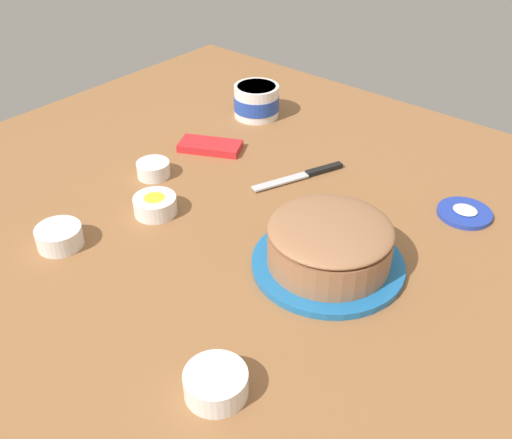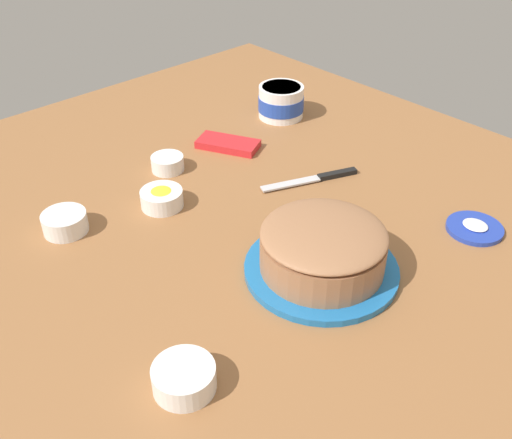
% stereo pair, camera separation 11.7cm
% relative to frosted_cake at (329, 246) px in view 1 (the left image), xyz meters
% --- Properties ---
extents(ground_plane, '(1.54, 1.54, 0.00)m').
position_rel_frosted_cake_xyz_m(ground_plane, '(0.26, 0.01, -0.05)').
color(ground_plane, '#936038').
extents(frosted_cake, '(0.29, 0.29, 0.10)m').
position_rel_frosted_cake_xyz_m(frosted_cake, '(0.00, 0.00, 0.00)').
color(frosted_cake, '#1E6BB2').
rests_on(frosted_cake, ground_plane).
extents(frosting_tub, '(0.12, 0.12, 0.09)m').
position_rel_frosted_cake_xyz_m(frosting_tub, '(0.52, -0.41, -0.00)').
color(frosting_tub, white).
rests_on(frosting_tub, ground_plane).
extents(frosting_tub_lid, '(0.11, 0.11, 0.02)m').
position_rel_frosted_cake_xyz_m(frosting_tub_lid, '(-0.12, -0.33, -0.04)').
color(frosting_tub_lid, '#233DAD').
rests_on(frosting_tub_lid, ground_plane).
extents(spreading_knife, '(0.11, 0.23, 0.01)m').
position_rel_frosted_cake_xyz_m(spreading_knife, '(0.22, -0.24, -0.04)').
color(spreading_knife, silver).
rests_on(spreading_knife, ground_plane).
extents(sprinkle_bowl_green, '(0.08, 0.08, 0.04)m').
position_rel_frosted_cake_xyz_m(sprinkle_bowl_green, '(0.50, -0.01, -0.03)').
color(sprinkle_bowl_green, white).
rests_on(sprinkle_bowl_green, ground_plane).
extents(sprinkle_bowl_blue, '(0.10, 0.10, 0.04)m').
position_rel_frosted_cake_xyz_m(sprinkle_bowl_blue, '(-0.04, 0.35, -0.03)').
color(sprinkle_bowl_blue, white).
rests_on(sprinkle_bowl_blue, ground_plane).
extents(sprinkle_bowl_rainbow, '(0.09, 0.09, 0.04)m').
position_rel_frosted_cake_xyz_m(sprinkle_bowl_rainbow, '(0.44, 0.28, -0.03)').
color(sprinkle_bowl_rainbow, white).
rests_on(sprinkle_bowl_rainbow, ground_plane).
extents(sprinkle_bowl_yellow, '(0.09, 0.09, 0.04)m').
position_rel_frosted_cake_xyz_m(sprinkle_bowl_yellow, '(0.38, 0.09, -0.03)').
color(sprinkle_bowl_yellow, white).
rests_on(sprinkle_bowl_yellow, ground_plane).
extents(candy_box_lower, '(0.17, 0.13, 0.02)m').
position_rel_frosted_cake_xyz_m(candy_box_lower, '(0.48, -0.19, -0.04)').
color(candy_box_lower, red).
rests_on(candy_box_lower, ground_plane).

